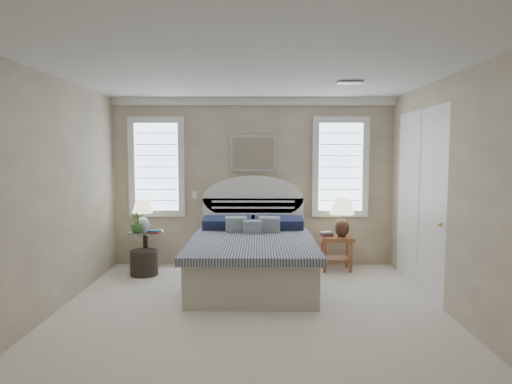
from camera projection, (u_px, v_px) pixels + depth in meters
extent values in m
cube|color=silver|center=(250.00, 320.00, 4.99)|extent=(4.50, 5.00, 0.01)
cube|color=silver|center=(250.00, 69.00, 4.76)|extent=(4.50, 5.00, 0.01)
cube|color=tan|center=(253.00, 182.00, 7.37)|extent=(4.50, 0.02, 2.70)
cube|color=tan|center=(41.00, 198.00, 4.89)|extent=(0.02, 5.00, 2.70)
cube|color=tan|center=(461.00, 198.00, 4.86)|extent=(0.02, 5.00, 2.70)
cube|color=white|center=(253.00, 101.00, 7.21)|extent=(4.50, 0.08, 0.12)
cube|color=#B2B2B2|center=(350.00, 83.00, 5.55)|extent=(0.30, 0.20, 0.02)
cube|color=white|center=(195.00, 195.00, 7.37)|extent=(0.08, 0.01, 0.12)
cube|color=silver|center=(157.00, 167.00, 7.33)|extent=(0.90, 0.06, 1.60)
cube|color=silver|center=(340.00, 167.00, 7.31)|extent=(0.90, 0.06, 1.60)
cube|color=silver|center=(253.00, 153.00, 7.28)|extent=(0.74, 0.04, 0.58)
cube|color=white|center=(419.00, 200.00, 6.07)|extent=(0.02, 1.80, 2.40)
cube|color=#BCB7A5|center=(252.00, 266.00, 6.29)|extent=(1.60, 2.10, 0.55)
cube|color=navy|center=(252.00, 244.00, 6.22)|extent=(1.72, 2.15, 0.10)
cube|color=white|center=(253.00, 232.00, 7.38)|extent=(1.62, 0.08, 1.10)
cube|color=#1C2046|center=(227.00, 224.00, 7.08)|extent=(0.75, 0.31, 0.23)
cube|color=#1C2046|center=(279.00, 224.00, 7.08)|extent=(0.75, 0.31, 0.23)
cube|color=#335574|center=(236.00, 227.00, 6.85)|extent=(0.33, 0.20, 0.34)
cube|color=#335574|center=(269.00, 227.00, 6.85)|extent=(0.33, 0.20, 0.34)
cube|color=#335574|center=(253.00, 230.00, 6.76)|extent=(0.28, 0.14, 0.29)
cylinder|color=black|center=(146.00, 270.00, 7.04)|extent=(0.32, 0.32, 0.03)
cylinder|color=black|center=(146.00, 252.00, 7.02)|extent=(0.08, 0.08, 0.60)
cylinder|color=silver|center=(145.00, 232.00, 6.99)|extent=(0.56, 0.56, 0.02)
cube|color=#9B5A32|center=(336.00, 238.00, 7.08)|extent=(0.50, 0.40, 0.06)
cube|color=#9B5A32|center=(336.00, 259.00, 7.11)|extent=(0.44, 0.34, 0.03)
cube|color=#9B5A32|center=(325.00, 257.00, 6.96)|extent=(0.04, 0.04, 0.47)
cube|color=#9B5A32|center=(322.00, 253.00, 7.26)|extent=(0.04, 0.04, 0.47)
cube|color=#9B5A32|center=(351.00, 257.00, 6.95)|extent=(0.04, 0.04, 0.47)
cube|color=#9B5A32|center=(347.00, 253.00, 7.25)|extent=(0.04, 0.04, 0.47)
cylinder|color=black|center=(144.00, 263.00, 6.82)|extent=(0.45, 0.45, 0.37)
cylinder|color=white|center=(143.00, 231.00, 6.94)|extent=(0.13, 0.13, 0.03)
ellipsoid|color=white|center=(143.00, 224.00, 6.93)|extent=(0.24, 0.24, 0.24)
cylinder|color=gold|center=(143.00, 215.00, 6.91)|extent=(0.03, 0.03, 0.09)
cylinder|color=black|center=(342.00, 235.00, 7.08)|extent=(0.16, 0.16, 0.03)
ellipsoid|color=black|center=(342.00, 228.00, 7.07)|extent=(0.30, 0.30, 0.29)
cylinder|color=gold|center=(342.00, 216.00, 7.06)|extent=(0.04, 0.04, 0.10)
imported|color=#327B31|center=(137.00, 221.00, 6.82)|extent=(0.25, 0.25, 0.34)
cube|color=maroon|center=(154.00, 233.00, 6.78)|extent=(0.20, 0.16, 0.02)
cube|color=navy|center=(154.00, 231.00, 6.78)|extent=(0.19, 0.15, 0.02)
cube|color=maroon|center=(327.00, 236.00, 7.09)|extent=(0.22, 0.18, 0.02)
cube|color=navy|center=(327.00, 234.00, 7.09)|extent=(0.20, 0.17, 0.02)
cube|color=beige|center=(327.00, 232.00, 7.08)|extent=(0.19, 0.16, 0.02)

